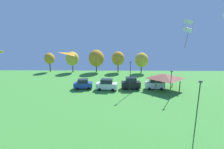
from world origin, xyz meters
name	(u,v)px	position (x,y,z in m)	size (l,w,h in m)	color
kite_flying_1	(58,60)	(-6.77, 22.10, 9.23)	(2.41, 3.01, 0.31)	orange
kite_flying_5	(188,26)	(8.77, 25.19, 13.15)	(1.32, 1.28, 3.62)	white
parked_car_leftmost	(83,84)	(-7.43, 40.12, 1.11)	(4.23, 2.22, 2.25)	#234299
parked_car_second_from_left	(107,85)	(-2.05, 39.43, 1.20)	(4.80, 2.44, 2.44)	silver
parked_car_third_from_left	(131,83)	(3.32, 40.14, 1.30)	(4.23, 2.17, 2.69)	black
parked_car_rightmost_in_row	(155,84)	(8.69, 40.08, 1.28)	(4.23, 2.06, 2.64)	silver
park_pavilion	(165,76)	(10.81, 39.92, 3.08)	(6.43, 6.05, 3.60)	brown
light_post_0	(198,106)	(9.35, 21.59, 3.94)	(0.36, 0.20, 7.07)	#2D2D33
light_post_1	(130,76)	(2.82, 36.75, 3.83)	(0.36, 0.20, 6.84)	#2D2D33
light_post_2	(171,83)	(10.12, 33.87, 3.19)	(0.36, 0.20, 5.59)	#2D2D33
treeline_tree_0	(49,59)	(-21.45, 58.34, 4.29)	(3.27, 3.27, 6.11)	brown
treeline_tree_1	(72,59)	(-13.86, 57.71, 4.38)	(4.06, 4.06, 6.63)	brown
treeline_tree_2	(96,58)	(-6.17, 57.75, 4.49)	(4.87, 4.87, 7.18)	brown
treeline_tree_3	(118,58)	(0.79, 57.84, 4.43)	(4.05, 4.05, 6.68)	brown
treeline_tree_4	(142,60)	(8.13, 56.83, 4.12)	(4.15, 4.15, 6.41)	brown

